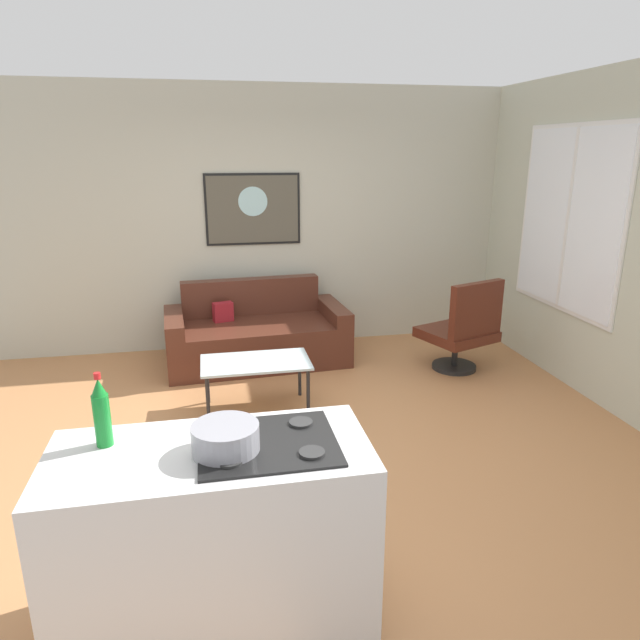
# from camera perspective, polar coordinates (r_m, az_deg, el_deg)

# --- Properties ---
(ground) EXTENTS (6.40, 6.40, 0.04)m
(ground) POSITION_cam_1_polar(r_m,az_deg,el_deg) (4.41, -1.07, -12.57)
(ground) COLOR #B77A4A
(back_wall) EXTENTS (6.40, 0.05, 2.80)m
(back_wall) POSITION_cam_1_polar(r_m,az_deg,el_deg) (6.29, -5.16, 9.95)
(back_wall) COLOR beige
(back_wall) RESTS_ON ground
(right_wall) EXTENTS (0.05, 6.40, 2.80)m
(right_wall) POSITION_cam_1_polar(r_m,az_deg,el_deg) (5.30, 27.55, 6.87)
(right_wall) COLOR #BABDA6
(right_wall) RESTS_ON ground
(couch) EXTENTS (1.88, 1.01, 0.81)m
(couch) POSITION_cam_1_polar(r_m,az_deg,el_deg) (5.96, -6.41, -1.58)
(couch) COLOR #4E261A
(couch) RESTS_ON ground
(coffee_table) EXTENTS (0.91, 0.52, 0.44)m
(coffee_table) POSITION_cam_1_polar(r_m,az_deg,el_deg) (4.80, -6.48, -4.58)
(coffee_table) COLOR silver
(coffee_table) RESTS_ON ground
(armchair) EXTENTS (0.80, 0.79, 0.94)m
(armchair) POSITION_cam_1_polar(r_m,az_deg,el_deg) (5.76, 14.17, -0.92)
(armchair) COLOR black
(armchair) RESTS_ON ground
(kitchen_counter) EXTENTS (1.39, 0.64, 0.93)m
(kitchen_counter) POSITION_cam_1_polar(r_m,az_deg,el_deg) (2.79, -10.44, -20.73)
(kitchen_counter) COLOR silver
(kitchen_counter) RESTS_ON ground
(soda_bottle) EXTENTS (0.07, 0.07, 0.34)m
(soda_bottle) POSITION_cam_1_polar(r_m,az_deg,el_deg) (2.64, -21.09, -8.72)
(soda_bottle) COLOR #18842D
(soda_bottle) RESTS_ON kitchen_counter
(mixing_bowl) EXTENTS (0.29, 0.29, 0.13)m
(mixing_bowl) POSITION_cam_1_polar(r_m,az_deg,el_deg) (2.48, -9.46, -11.73)
(mixing_bowl) COLOR gray
(mixing_bowl) RESTS_ON kitchen_counter
(wall_painting) EXTENTS (1.01, 0.03, 0.75)m
(wall_painting) POSITION_cam_1_polar(r_m,az_deg,el_deg) (6.21, -6.75, 11.00)
(wall_painting) COLOR black
(window) EXTENTS (0.03, 1.52, 1.69)m
(window) POSITION_cam_1_polar(r_m,az_deg,el_deg) (5.74, 23.71, 9.20)
(window) COLOR silver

